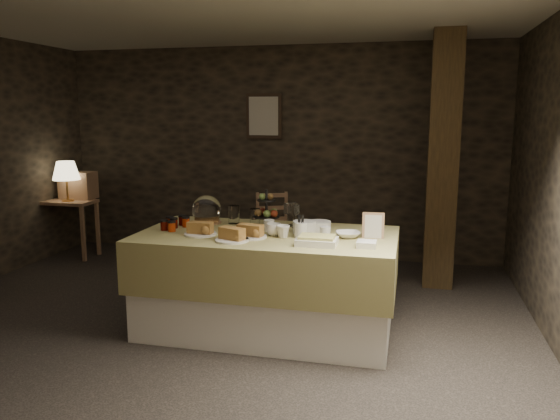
% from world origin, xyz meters
% --- Properties ---
extents(ground_plane, '(5.50, 5.00, 0.01)m').
position_xyz_m(ground_plane, '(0.00, 0.00, 0.00)').
color(ground_plane, black).
rests_on(ground_plane, ground).
extents(room_shell, '(5.52, 5.02, 2.60)m').
position_xyz_m(room_shell, '(0.00, 0.00, 1.56)').
color(room_shell, black).
rests_on(room_shell, ground).
extents(buffet_table, '(2.08, 1.11, 0.82)m').
position_xyz_m(buffet_table, '(0.53, 0.04, 0.47)').
color(buffet_table, silver).
rests_on(buffet_table, ground_plane).
extents(console_table, '(0.67, 0.38, 0.72)m').
position_xyz_m(console_table, '(-2.50, 1.75, 0.59)').
color(console_table, '#8F6645').
rests_on(console_table, ground_plane).
extents(table_lamp, '(0.33, 0.33, 0.49)m').
position_xyz_m(table_lamp, '(-2.45, 1.70, 1.09)').
color(table_lamp, '#B77E35').
rests_on(table_lamp, console_table).
extents(wine_rack, '(0.42, 0.26, 0.34)m').
position_xyz_m(wine_rack, '(-2.45, 1.93, 0.89)').
color(wine_rack, '#8F6645').
rests_on(wine_rack, console_table).
extents(chair, '(0.52, 0.51, 0.67)m').
position_xyz_m(chair, '(0.11, 1.99, 0.38)').
color(chair, '#8F6645').
rests_on(chair, ground_plane).
extents(timber_column, '(0.30, 0.30, 2.60)m').
position_xyz_m(timber_column, '(1.96, 1.63, 1.30)').
color(timber_column, black).
rests_on(timber_column, ground_plane).
extents(framed_picture, '(0.45, 0.04, 0.55)m').
position_xyz_m(framed_picture, '(-0.15, 2.47, 1.75)').
color(framed_picture, '#2E2016').
rests_on(framed_picture, room_shell).
extents(plate_stack_a, '(0.19, 0.19, 0.10)m').
position_xyz_m(plate_stack_a, '(0.82, 0.13, 0.87)').
color(plate_stack_a, white).
rests_on(plate_stack_a, buffet_table).
extents(plate_stack_b, '(0.20, 0.20, 0.08)m').
position_xyz_m(plate_stack_b, '(0.92, 0.23, 0.87)').
color(plate_stack_b, white).
rests_on(plate_stack_b, buffet_table).
extents(cutlery_holder, '(0.10, 0.10, 0.12)m').
position_xyz_m(cutlery_holder, '(0.82, -0.03, 0.88)').
color(cutlery_holder, white).
rests_on(cutlery_holder, buffet_table).
extents(cup_a, '(0.13, 0.13, 0.10)m').
position_xyz_m(cup_a, '(0.60, -0.01, 0.87)').
color(cup_a, white).
rests_on(cup_a, buffet_table).
extents(cup_b, '(0.13, 0.13, 0.10)m').
position_xyz_m(cup_b, '(0.69, -0.07, 0.87)').
color(cup_b, white).
rests_on(cup_b, buffet_table).
extents(mug_c, '(0.09, 0.09, 0.09)m').
position_xyz_m(mug_c, '(0.52, 0.14, 0.87)').
color(mug_c, white).
rests_on(mug_c, buffet_table).
extents(mug_d, '(0.08, 0.08, 0.09)m').
position_xyz_m(mug_d, '(1.01, 0.00, 0.87)').
color(mug_d, white).
rests_on(mug_d, buffet_table).
extents(bowl, '(0.23, 0.23, 0.05)m').
position_xyz_m(bowl, '(1.18, 0.06, 0.85)').
color(bowl, white).
rests_on(bowl, buffet_table).
extents(cake_dome, '(0.26, 0.26, 0.26)m').
position_xyz_m(cake_dome, '(-0.10, 0.34, 0.93)').
color(cake_dome, '#8F6645').
rests_on(cake_dome, buffet_table).
extents(fruit_stand, '(0.23, 0.23, 0.32)m').
position_xyz_m(fruit_stand, '(0.46, 0.32, 0.95)').
color(fruit_stand, black).
rests_on(fruit_stand, buffet_table).
extents(bread_platter_left, '(0.26, 0.26, 0.11)m').
position_xyz_m(bread_platter_left, '(0.02, -0.13, 0.86)').
color(bread_platter_left, white).
rests_on(bread_platter_left, buffet_table).
extents(bread_platter_center, '(0.26, 0.26, 0.11)m').
position_xyz_m(bread_platter_center, '(0.34, -0.27, 0.86)').
color(bread_platter_center, white).
rests_on(bread_platter_center, buffet_table).
extents(bread_platter_right, '(0.26, 0.26, 0.11)m').
position_xyz_m(bread_platter_right, '(0.44, -0.13, 0.86)').
color(bread_platter_right, white).
rests_on(bread_platter_right, buffet_table).
extents(jam_jars, '(0.20, 0.32, 0.07)m').
position_xyz_m(jam_jars, '(-0.29, 0.07, 0.86)').
color(jam_jars, '#520A04').
rests_on(jam_jars, buffet_table).
extents(tart_dish, '(0.30, 0.22, 0.07)m').
position_xyz_m(tart_dish, '(0.99, -0.24, 0.86)').
color(tart_dish, white).
rests_on(tart_dish, buffet_table).
extents(square_dish, '(0.14, 0.14, 0.04)m').
position_xyz_m(square_dish, '(1.35, -0.23, 0.85)').
color(square_dish, white).
rests_on(square_dish, buffet_table).
extents(menu_frame, '(0.17, 0.08, 0.22)m').
position_xyz_m(menu_frame, '(1.38, 0.09, 0.91)').
color(menu_frame, '#8F6645').
rests_on(menu_frame, buffet_table).
extents(storage_jar_a, '(0.10, 0.10, 0.16)m').
position_xyz_m(storage_jar_a, '(0.14, 0.38, 0.90)').
color(storage_jar_a, white).
rests_on(storage_jar_a, buffet_table).
extents(storage_jar_b, '(0.09, 0.09, 0.14)m').
position_xyz_m(storage_jar_b, '(0.33, 0.37, 0.89)').
color(storage_jar_b, white).
rests_on(storage_jar_b, buffet_table).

